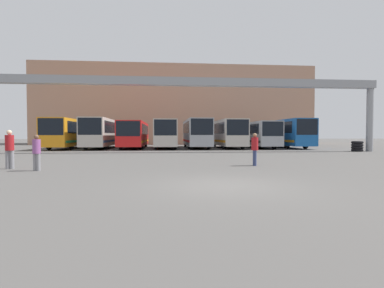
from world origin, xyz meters
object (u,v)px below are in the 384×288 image
(bus_slot_1, at_px, (103,132))
(bus_slot_7, at_px, (285,132))
(pedestrian_far_center, at_px, (255,148))
(bus_slot_5, at_px, (227,132))
(bus_slot_0, at_px, (70,132))
(bus_slot_3, at_px, (165,132))
(bus_slot_2, at_px, (135,133))
(pedestrian_mid_left, at_px, (37,152))
(pedestrian_near_center, at_px, (10,148))
(tire_stack, at_px, (357,146))
(bus_slot_6, at_px, (257,133))
(bus_slot_4, at_px, (196,132))

(bus_slot_1, xyz_separation_m, bus_slot_7, (21.71, -0.16, -0.00))
(bus_slot_1, bearing_deg, bus_slot_7, -0.43)
(pedestrian_far_center, bearing_deg, bus_slot_5, 11.26)
(bus_slot_0, relative_size, bus_slot_3, 1.15)
(bus_slot_2, xyz_separation_m, pedestrian_mid_left, (-2.00, -22.15, -0.90))
(bus_slot_3, relative_size, pedestrian_near_center, 5.62)
(bus_slot_0, xyz_separation_m, tire_stack, (28.70, -8.85, -1.39))
(pedestrian_near_center, xyz_separation_m, pedestrian_mid_left, (1.53, -0.84, -0.11))
(bus_slot_2, height_order, bus_slot_3, bus_slot_3)
(bus_slot_0, height_order, pedestrian_near_center, bus_slot_0)
(pedestrian_near_center, distance_m, pedestrian_far_center, 11.63)
(bus_slot_1, relative_size, tire_stack, 11.42)
(bus_slot_3, xyz_separation_m, bus_slot_6, (10.85, 0.32, -0.09))
(bus_slot_5, relative_size, pedestrian_near_center, 5.60)
(pedestrian_far_center, bearing_deg, bus_slot_6, 1.58)
(bus_slot_5, bearing_deg, bus_slot_7, 6.04)
(pedestrian_near_center, bearing_deg, bus_slot_4, 54.53)
(bus_slot_1, xyz_separation_m, tire_stack, (25.08, -8.99, -1.42))
(bus_slot_3, relative_size, pedestrian_far_center, 6.11)
(pedestrian_near_center, height_order, tire_stack, pedestrian_near_center)
(bus_slot_1, bearing_deg, pedestrian_far_center, -60.40)
(bus_slot_1, bearing_deg, pedestrian_mid_left, -85.75)
(bus_slot_2, xyz_separation_m, tire_stack, (21.46, -9.30, -1.25))
(bus_slot_0, relative_size, bus_slot_7, 1.00)
(pedestrian_near_center, bearing_deg, tire_stack, 17.62)
(bus_slot_3, distance_m, pedestrian_near_center, 21.33)
(bus_slot_7, bearing_deg, pedestrian_near_center, -136.06)
(pedestrian_mid_left, xyz_separation_m, pedestrian_far_center, (10.09, 1.21, 0.04))
(bus_slot_3, bearing_deg, bus_slot_2, 161.34)
(bus_slot_0, distance_m, pedestrian_far_center, 25.61)
(bus_slot_2, bearing_deg, pedestrian_near_center, -99.40)
(tire_stack, bearing_deg, pedestrian_far_center, -138.96)
(bus_slot_0, xyz_separation_m, bus_slot_6, (21.71, -0.45, -0.13))
(bus_slot_1, xyz_separation_m, bus_slot_3, (7.24, -0.91, -0.08))
(pedestrian_near_center, bearing_deg, bus_slot_0, 92.05)
(bus_slot_4, xyz_separation_m, bus_slot_5, (3.62, -0.67, -0.04))
(bus_slot_4, height_order, pedestrian_far_center, bus_slot_4)
(bus_slot_0, distance_m, bus_slot_1, 3.62)
(bus_slot_0, relative_size, pedestrian_mid_left, 7.36)
(tire_stack, bearing_deg, bus_slot_3, 155.63)
(bus_slot_1, distance_m, bus_slot_3, 7.29)
(bus_slot_1, xyz_separation_m, pedestrian_far_center, (11.72, -20.62, -1.02))
(bus_slot_2, bearing_deg, tire_stack, -23.44)
(pedestrian_far_center, xyz_separation_m, tire_stack, (13.36, 11.63, -0.39))
(bus_slot_2, bearing_deg, bus_slot_5, -6.51)
(bus_slot_0, distance_m, pedestrian_near_center, 21.20)
(bus_slot_4, bearing_deg, bus_slot_2, 175.47)
(bus_slot_5, distance_m, pedestrian_mid_left, 24.56)
(bus_slot_7, relative_size, pedestrian_near_center, 6.46)
(bus_slot_7, xyz_separation_m, pedestrian_near_center, (-21.62, -20.83, -0.94))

